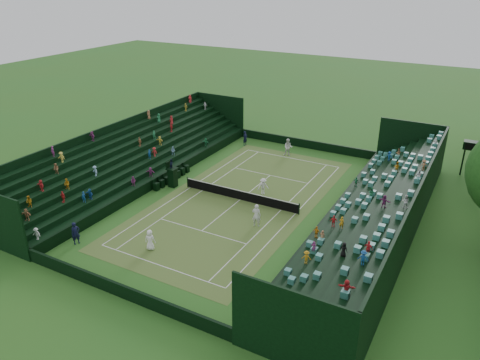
% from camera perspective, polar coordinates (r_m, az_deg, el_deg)
% --- Properties ---
extents(ground, '(160.00, 160.00, 0.00)m').
position_cam_1_polar(ground, '(42.79, 0.00, -2.45)').
color(ground, '#336520').
rests_on(ground, ground).
extents(court_surface, '(12.97, 26.77, 0.01)m').
position_cam_1_polar(court_surface, '(42.78, 0.00, -2.44)').
color(court_surface, '#2B6923').
rests_on(court_surface, ground).
extents(perimeter_wall_north, '(17.17, 0.20, 1.00)m').
position_cam_1_polar(perimeter_wall_north, '(55.93, 7.92, 4.42)').
color(perimeter_wall_north, black).
rests_on(perimeter_wall_north, ground).
extents(perimeter_wall_south, '(17.17, 0.20, 1.00)m').
position_cam_1_polar(perimeter_wall_south, '(31.62, -14.43, -12.88)').
color(perimeter_wall_south, black).
rests_on(perimeter_wall_south, ground).
extents(perimeter_wall_east, '(0.20, 31.77, 1.00)m').
position_cam_1_polar(perimeter_wall_east, '(39.62, 10.84, -4.41)').
color(perimeter_wall_east, black).
rests_on(perimeter_wall_east, ground).
extents(perimeter_wall_west, '(0.20, 31.77, 1.00)m').
position_cam_1_polar(perimeter_wall_west, '(46.88, -9.12, 0.38)').
color(perimeter_wall_west, black).
rests_on(perimeter_wall_west, ground).
extents(north_grandstand, '(6.60, 32.00, 4.90)m').
position_cam_1_polar(north_grandstand, '(38.28, 16.88, -4.37)').
color(north_grandstand, black).
rests_on(north_grandstand, ground).
extents(south_grandstand, '(6.60, 32.00, 4.90)m').
position_cam_1_polar(south_grandstand, '(49.02, -13.08, 2.44)').
color(south_grandstand, black).
rests_on(south_grandstand, ground).
extents(tennis_net, '(11.67, 0.10, 1.06)m').
position_cam_1_polar(tennis_net, '(42.55, 0.00, -1.81)').
color(tennis_net, black).
rests_on(tennis_net, ground).
extents(scoreboard_tower, '(2.00, 1.00, 3.70)m').
position_cam_1_polar(scoreboard_tower, '(52.02, 26.63, 3.59)').
color(scoreboard_tower, black).
rests_on(scoreboard_tower, ground).
extents(umpire_chair, '(0.91, 0.91, 2.86)m').
position_cam_1_polar(umpire_chair, '(45.41, -8.25, 0.62)').
color(umpire_chair, black).
rests_on(umpire_chair, ground).
extents(courtside_chairs, '(0.51, 5.48, 1.10)m').
position_cam_1_polar(courtside_chairs, '(46.98, -8.29, 0.37)').
color(courtside_chairs, black).
rests_on(courtside_chairs, ground).
extents(player_near_west, '(0.93, 0.76, 1.65)m').
position_cam_1_polar(player_near_west, '(35.74, -10.91, -7.18)').
color(player_near_west, white).
rests_on(player_near_west, ground).
extents(player_near_east, '(0.82, 0.64, 1.99)m').
position_cam_1_polar(player_near_east, '(38.10, 2.01, -4.32)').
color(player_near_east, silver).
rests_on(player_near_east, ground).
extents(player_far_west, '(1.14, 1.00, 1.99)m').
position_cam_1_polar(player_far_west, '(53.04, 5.89, 3.99)').
color(player_far_west, white).
rests_on(player_far_west, ground).
extents(player_far_east, '(1.16, 1.15, 1.60)m').
position_cam_1_polar(player_far_east, '(43.59, 2.84, -0.78)').
color(player_far_east, white).
rests_on(player_far_east, ground).
extents(line_judge_north, '(0.54, 0.71, 1.75)m').
position_cam_1_polar(line_judge_north, '(56.08, 0.63, 5.11)').
color(line_judge_north, black).
rests_on(line_judge_north, ground).
extents(line_judge_south, '(0.66, 0.78, 1.80)m').
position_cam_1_polar(line_judge_south, '(37.91, -19.40, -6.14)').
color(line_judge_south, black).
rests_on(line_judge_south, ground).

